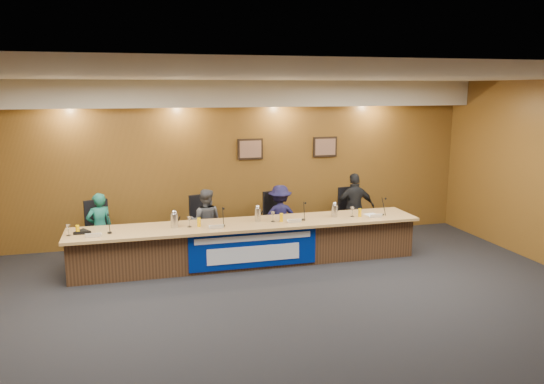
{
  "coord_description": "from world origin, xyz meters",
  "views": [
    {
      "loc": [
        -1.93,
        -6.4,
        3.05
      ],
      "look_at": [
        0.44,
        2.43,
        1.26
      ],
      "focal_mm": 35.0,
      "sensor_mm": 36.0,
      "label": 1
    }
  ],
  "objects_px": {
    "dais_body": "(248,244)",
    "office_chair_d": "(352,218)",
    "panelist_a": "(100,228)",
    "carafe_left": "(174,221)",
    "carafe_mid": "(258,215)",
    "carafe_right": "(334,211)",
    "panelist_b": "(206,222)",
    "office_chair_a": "(101,234)",
    "banner": "(254,249)",
    "office_chair_c": "(279,223)",
    "speakerphone": "(83,232)",
    "panelist_c": "(280,217)",
    "panelist_d": "(355,208)",
    "office_chair_b": "(205,227)"
  },
  "relations": [
    {
      "from": "panelist_a",
      "to": "carafe_right",
      "type": "bearing_deg",
      "value": 149.72
    },
    {
      "from": "office_chair_c",
      "to": "office_chair_d",
      "type": "distance_m",
      "value": 1.55
    },
    {
      "from": "banner",
      "to": "dais_body",
      "type": "bearing_deg",
      "value": 90.0
    },
    {
      "from": "panelist_d",
      "to": "carafe_right",
      "type": "xyz_separation_m",
      "value": [
        -0.74,
        -0.77,
        0.16
      ]
    },
    {
      "from": "panelist_d",
      "to": "office_chair_a",
      "type": "distance_m",
      "value": 4.87
    },
    {
      "from": "panelist_c",
      "to": "panelist_b",
      "type": "bearing_deg",
      "value": 4.65
    },
    {
      "from": "carafe_right",
      "to": "banner",
      "type": "bearing_deg",
      "value": -166.47
    },
    {
      "from": "dais_body",
      "to": "panelist_d",
      "type": "relative_size",
      "value": 4.28
    },
    {
      "from": "dais_body",
      "to": "panelist_a",
      "type": "distance_m",
      "value": 2.65
    },
    {
      "from": "office_chair_d",
      "to": "carafe_right",
      "type": "bearing_deg",
      "value": -136.17
    },
    {
      "from": "panelist_b",
      "to": "speakerphone",
      "type": "xyz_separation_m",
      "value": [
        -2.1,
        -0.77,
        0.16
      ]
    },
    {
      "from": "banner",
      "to": "panelist_d",
      "type": "height_order",
      "value": "panelist_d"
    },
    {
      "from": "office_chair_d",
      "to": "carafe_right",
      "type": "relative_size",
      "value": 2.15
    },
    {
      "from": "panelist_b",
      "to": "carafe_mid",
      "type": "bearing_deg",
      "value": 156.44
    },
    {
      "from": "dais_body",
      "to": "speakerphone",
      "type": "height_order",
      "value": "speakerphone"
    },
    {
      "from": "carafe_mid",
      "to": "speakerphone",
      "type": "bearing_deg",
      "value": -179.1
    },
    {
      "from": "banner",
      "to": "carafe_left",
      "type": "relative_size",
      "value": 9.24
    },
    {
      "from": "office_chair_b",
      "to": "carafe_mid",
      "type": "relative_size",
      "value": 2.02
    },
    {
      "from": "panelist_d",
      "to": "panelist_c",
      "type": "bearing_deg",
      "value": 5.54
    },
    {
      "from": "banner",
      "to": "panelist_c",
      "type": "bearing_deg",
      "value": 55.72
    },
    {
      "from": "panelist_c",
      "to": "office_chair_c",
      "type": "xyz_separation_m",
      "value": [
        0.0,
        0.1,
        -0.14
      ]
    },
    {
      "from": "panelist_d",
      "to": "carafe_right",
      "type": "height_order",
      "value": "panelist_d"
    },
    {
      "from": "panelist_b",
      "to": "carafe_left",
      "type": "height_order",
      "value": "panelist_b"
    },
    {
      "from": "panelist_c",
      "to": "carafe_right",
      "type": "height_order",
      "value": "panelist_c"
    },
    {
      "from": "office_chair_d",
      "to": "carafe_left",
      "type": "xyz_separation_m",
      "value": [
        -3.62,
        -0.88,
        0.39
      ]
    },
    {
      "from": "banner",
      "to": "carafe_right",
      "type": "height_order",
      "value": "carafe_right"
    },
    {
      "from": "dais_body",
      "to": "office_chair_d",
      "type": "distance_m",
      "value": 2.49
    },
    {
      "from": "panelist_b",
      "to": "panelist_c",
      "type": "height_order",
      "value": "panelist_c"
    },
    {
      "from": "panelist_d",
      "to": "office_chair_d",
      "type": "distance_m",
      "value": 0.24
    },
    {
      "from": "banner",
      "to": "office_chair_c",
      "type": "xyz_separation_m",
      "value": [
        0.79,
        1.26,
        0.1
      ]
    },
    {
      "from": "panelist_c",
      "to": "office_chair_a",
      "type": "height_order",
      "value": "panelist_c"
    },
    {
      "from": "office_chair_a",
      "to": "office_chair_d",
      "type": "bearing_deg",
      "value": -16.91
    },
    {
      "from": "banner",
      "to": "office_chair_a",
      "type": "distance_m",
      "value": 2.82
    },
    {
      "from": "office_chair_b",
      "to": "carafe_mid",
      "type": "height_order",
      "value": "carafe_mid"
    },
    {
      "from": "office_chair_d",
      "to": "panelist_a",
      "type": "bearing_deg",
      "value": 175.27
    },
    {
      "from": "carafe_mid",
      "to": "office_chair_d",
      "type": "bearing_deg",
      "value": 20.84
    },
    {
      "from": "panelist_d",
      "to": "dais_body",
      "type": "bearing_deg",
      "value": 23.19
    },
    {
      "from": "panelist_b",
      "to": "banner",
      "type": "bearing_deg",
      "value": 136.92
    },
    {
      "from": "panelist_c",
      "to": "banner",
      "type": "bearing_deg",
      "value": 60.36
    },
    {
      "from": "speakerphone",
      "to": "office_chair_a",
      "type": "bearing_deg",
      "value": 75.86
    },
    {
      "from": "dais_body",
      "to": "panelist_c",
      "type": "bearing_deg",
      "value": 43.29
    },
    {
      "from": "office_chair_a",
      "to": "carafe_left",
      "type": "height_order",
      "value": "carafe_left"
    },
    {
      "from": "dais_body",
      "to": "office_chair_a",
      "type": "height_order",
      "value": "dais_body"
    },
    {
      "from": "carafe_left",
      "to": "speakerphone",
      "type": "xyz_separation_m",
      "value": [
        -1.47,
        0.01,
        -0.09
      ]
    },
    {
      "from": "carafe_left",
      "to": "speakerphone",
      "type": "distance_m",
      "value": 1.47
    },
    {
      "from": "banner",
      "to": "panelist_b",
      "type": "xyz_separation_m",
      "value": [
        -0.65,
        1.16,
        0.24
      ]
    },
    {
      "from": "office_chair_b",
      "to": "office_chair_d",
      "type": "height_order",
      "value": "same"
    },
    {
      "from": "banner",
      "to": "carafe_right",
      "type": "relative_size",
      "value": 9.87
    },
    {
      "from": "carafe_left",
      "to": "carafe_mid",
      "type": "height_order",
      "value": "same"
    },
    {
      "from": "dais_body",
      "to": "carafe_mid",
      "type": "xyz_separation_m",
      "value": [
        0.18,
        0.02,
        0.52
      ]
    }
  ]
}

